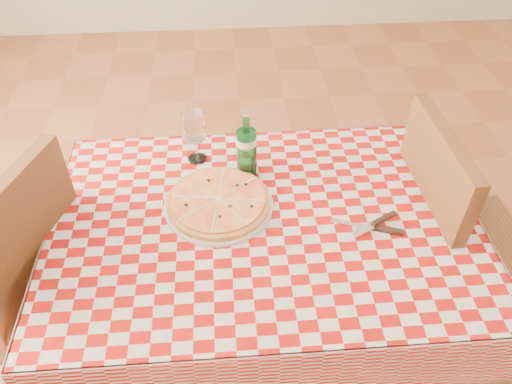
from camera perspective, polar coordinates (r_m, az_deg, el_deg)
dining_table at (r=1.59m, az=0.89°, el=-5.63°), size 1.20×0.80×0.75m
tablecloth at (r=1.52m, az=0.92°, el=-3.26°), size 1.30×0.90×0.01m
chair_near at (r=1.86m, az=21.02°, el=-4.30°), size 0.47×0.47×1.00m
chair_far at (r=1.77m, az=-25.68°, el=-8.93°), size 0.58×0.58×1.00m
pizza_plate at (r=1.55m, az=-4.31°, el=-1.06°), size 0.39×0.39×0.04m
water_bottle at (r=1.60m, az=-1.10°, el=5.55°), size 0.09×0.09×0.24m
wine_glass at (r=1.69m, az=-6.96°, el=6.25°), size 0.08×0.08×0.19m
cutlery at (r=1.52m, az=13.17°, el=-3.76°), size 0.25×0.22×0.02m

